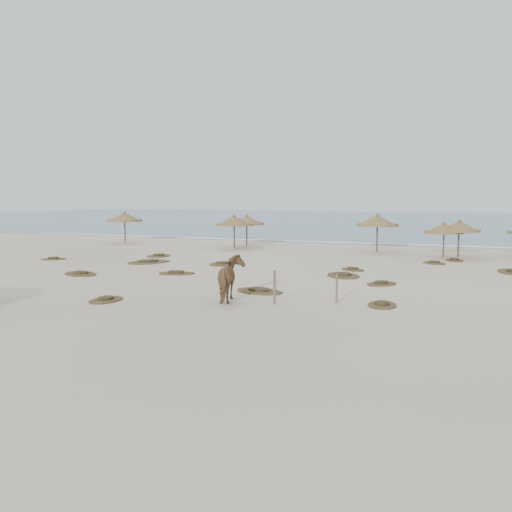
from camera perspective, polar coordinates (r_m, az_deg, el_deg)
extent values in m
plane|color=beige|center=(24.61, -1.71, -3.37)|extent=(160.00, 160.00, 0.00)
cube|color=#244F6E|center=(97.75, 16.60, 3.41)|extent=(200.00, 100.00, 0.01)
cube|color=white|center=(49.34, 10.73, 1.25)|extent=(70.00, 0.60, 0.01)
cylinder|color=brown|center=(50.47, -12.97, 2.50)|extent=(0.12, 0.12, 2.10)
cylinder|color=olive|center=(50.43, -13.00, 3.49)|extent=(3.55, 3.55, 0.18)
cone|color=olive|center=(50.42, -13.01, 3.86)|extent=(3.43, 3.43, 0.75)
cone|color=olive|center=(50.40, -13.02, 4.37)|extent=(0.36, 0.36, 0.22)
cylinder|color=brown|center=(43.75, -2.19, 2.07)|extent=(0.11, 0.11, 2.01)
cylinder|color=olive|center=(43.70, -2.19, 3.15)|extent=(3.24, 3.24, 0.17)
cone|color=olive|center=(43.69, -2.19, 3.57)|extent=(3.13, 3.13, 0.72)
cone|color=olive|center=(43.67, -2.20, 4.13)|extent=(0.34, 0.34, 0.21)
cylinder|color=brown|center=(45.86, -0.93, 2.23)|extent=(0.11, 0.11, 1.97)
cylinder|color=olive|center=(45.81, -0.94, 3.24)|extent=(3.38, 3.38, 0.17)
cone|color=olive|center=(45.80, -0.94, 3.63)|extent=(3.26, 3.26, 0.70)
cone|color=olive|center=(45.78, -0.94, 4.16)|extent=(0.34, 0.34, 0.21)
cylinder|color=brown|center=(42.23, 12.01, 1.87)|extent=(0.12, 0.12, 2.12)
cylinder|color=olive|center=(42.18, 12.03, 3.06)|extent=(3.61, 3.61, 0.18)
cone|color=olive|center=(42.17, 12.04, 3.51)|extent=(3.49, 3.49, 0.76)
cone|color=olive|center=(42.15, 12.06, 4.13)|extent=(0.36, 0.36, 0.22)
cylinder|color=brown|center=(39.78, 19.59, 1.26)|extent=(0.11, 0.11, 1.92)
cylinder|color=olive|center=(39.73, 19.63, 2.40)|extent=(3.60, 3.60, 0.16)
cone|color=olive|center=(39.71, 19.64, 2.84)|extent=(3.48, 3.48, 0.68)
cone|color=olive|center=(39.69, 19.66, 3.43)|extent=(0.33, 0.33, 0.20)
cylinder|color=brown|center=(39.53, 18.24, 1.19)|extent=(0.10, 0.10, 1.79)
cylinder|color=olive|center=(39.48, 18.28, 2.26)|extent=(3.09, 3.09, 0.15)
cone|color=olive|center=(39.46, 18.29, 2.66)|extent=(2.98, 2.98, 0.64)
cone|color=olive|center=(39.44, 18.31, 3.22)|extent=(0.31, 0.31, 0.19)
imported|color=brown|center=(21.81, -2.49, -2.26)|extent=(1.57, 2.27, 1.75)
cylinder|color=brown|center=(21.31, 1.86, -3.12)|extent=(0.12, 0.12, 1.26)
cylinder|color=brown|center=(21.68, 8.07, -3.21)|extent=(0.10, 0.10, 1.12)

